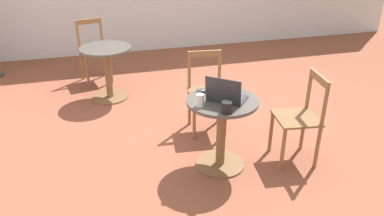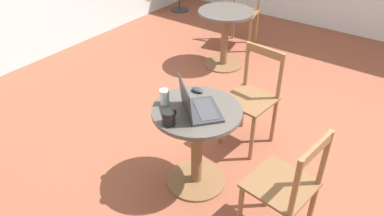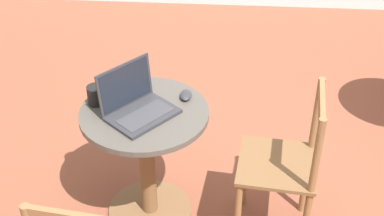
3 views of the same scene
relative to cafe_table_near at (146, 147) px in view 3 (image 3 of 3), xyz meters
name	(u,v)px [view 3 (image 3 of 3)]	position (x,y,z in m)	size (l,w,h in m)	color
cafe_table_near	(146,147)	(0.00, 0.00, 0.00)	(0.65, 0.65, 0.70)	brown
chair_near_right	(285,167)	(0.72, -0.08, -0.02)	(0.43, 0.43, 0.89)	brown
laptop	(137,105)	(-0.03, -0.02, 0.28)	(0.40, 0.41, 0.24)	#2D2D33
mouse	(186,95)	(0.20, 0.14, 0.24)	(0.06, 0.10, 0.03)	#2D2D33
mug	(96,95)	(-0.25, 0.05, 0.28)	(0.13, 0.09, 0.10)	black
drinking_glass	(136,77)	(-0.08, 0.23, 0.29)	(0.07, 0.07, 0.11)	silver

